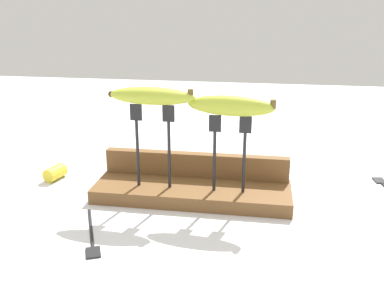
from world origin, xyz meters
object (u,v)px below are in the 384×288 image
fork_stand_left (153,139)px  banana_raised_right (231,106)px  fork_fallen_far (92,237)px  banana_raised_left (152,96)px  banana_chunk_near (55,173)px  fork_stand_right (230,147)px

fork_stand_left → banana_raised_right: size_ratio=1.00×
banana_raised_right → fork_fallen_far: banana_raised_right is taller
banana_raised_left → banana_raised_right: banana_raised_left is taller
banana_raised_right → banana_raised_left: bearing=-180.0°
banana_raised_left → banana_chunk_near: (-0.28, 0.07, -0.22)m
banana_raised_left → banana_chunk_near: banana_raised_left is taller
fork_stand_left → banana_chunk_near: bearing=165.1°
fork_stand_left → banana_chunk_near: size_ratio=3.01×
banana_raised_left → banana_raised_right: bearing=0.0°
fork_fallen_far → fork_stand_right: bearing=38.2°
banana_chunk_near → fork_stand_left: bearing=-14.9°
fork_stand_left → banana_raised_right: banana_raised_right is taller
fork_fallen_far → banana_chunk_near: size_ratio=2.89×
banana_raised_left → banana_raised_right: (0.17, 0.00, -0.02)m
banana_raised_right → banana_chunk_near: banana_raised_right is taller
fork_stand_right → fork_fallen_far: (-0.25, -0.19, -0.13)m
fork_stand_right → fork_fallen_far: fork_stand_right is taller
fork_stand_left → banana_raised_right: 0.19m
banana_raised_right → banana_chunk_near: size_ratio=3.01×
fork_stand_left → fork_fallen_far: 0.25m
fork_stand_left → fork_stand_right: bearing=0.0°
banana_chunk_near → fork_fallen_far: bearing=-53.0°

